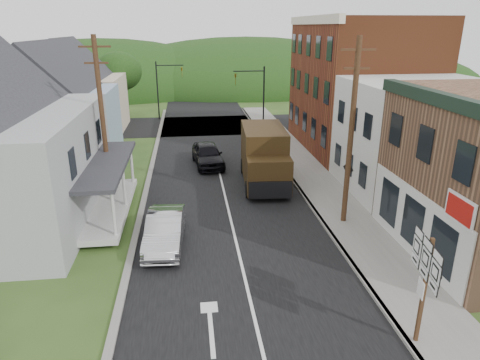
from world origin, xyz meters
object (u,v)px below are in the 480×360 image
object	(u,v)px
dark_sedan	(208,155)
delivery_van	(264,157)
warning_sign	(348,180)
silver_sedan	(165,230)
route_sign_cluster	(425,276)

from	to	relation	value
dark_sedan	delivery_van	xyz separation A→B (m)	(3.30, -4.24, 0.97)
dark_sedan	warning_sign	size ratio (longest dim) A/B	1.67
silver_sedan	route_sign_cluster	world-z (taller)	route_sign_cluster
warning_sign	dark_sedan	bearing A→B (deg)	105.68
delivery_van	warning_sign	world-z (taller)	delivery_van
silver_sedan	route_sign_cluster	xyz separation A→B (m)	(7.95, -7.42, 1.70)
delivery_van	route_sign_cluster	xyz separation A→B (m)	(2.14, -14.79, 0.67)
route_sign_cluster	delivery_van	bearing A→B (deg)	107.37
warning_sign	delivery_van	bearing A→B (deg)	103.61
silver_sedan	route_sign_cluster	size ratio (longest dim) A/B	1.28
dark_sedan	route_sign_cluster	size ratio (longest dim) A/B	1.33
delivery_van	warning_sign	distance (m)	6.21
silver_sedan	warning_sign	xyz separation A→B (m)	(9.23, 2.18, 1.21)
silver_sedan	delivery_van	size ratio (longest dim) A/B	0.71
silver_sedan	route_sign_cluster	bearing A→B (deg)	-39.90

